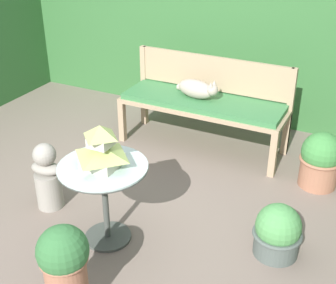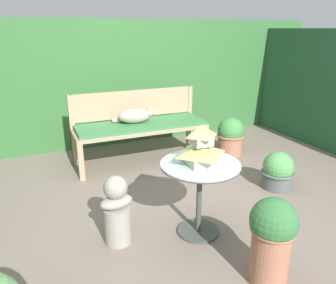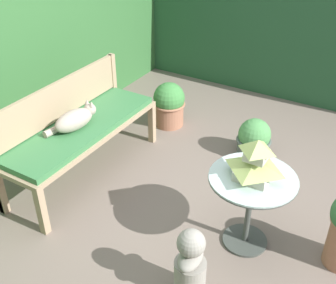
{
  "view_description": "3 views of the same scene",
  "coord_description": "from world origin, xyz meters",
  "px_view_note": "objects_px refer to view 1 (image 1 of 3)",
  "views": [
    {
      "loc": [
        1.6,
        -2.65,
        2.25
      ],
      "look_at": [
        0.11,
        0.35,
        0.47
      ],
      "focal_mm": 50.0,
      "sensor_mm": 36.0,
      "label": 1
    },
    {
      "loc": [
        -1.16,
        -2.44,
        1.6
      ],
      "look_at": [
        0.0,
        0.26,
        0.58
      ],
      "focal_mm": 35.0,
      "sensor_mm": 36.0,
      "label": 2
    },
    {
      "loc": [
        -2.31,
        -1.09,
        2.4
      ],
      "look_at": [
        0.22,
        0.42,
        0.51
      ],
      "focal_mm": 45.0,
      "sensor_mm": 36.0,
      "label": 3
    }
  ],
  "objects_px": {
    "cat": "(197,89)",
    "potted_plant_bench_right": "(321,160)",
    "garden_bust": "(48,177)",
    "pagoda_birdhouse": "(101,149)",
    "patio_table": "(104,182)",
    "potted_plant_table_near": "(65,267)",
    "garden_bench": "(203,106)",
    "potted_plant_table_far": "(278,232)"
  },
  "relations": [
    {
      "from": "garden_bench",
      "to": "garden_bust",
      "type": "xyz_separation_m",
      "value": [
        -0.7,
        -1.48,
        -0.18
      ]
    },
    {
      "from": "cat",
      "to": "patio_table",
      "type": "height_order",
      "value": "cat"
    },
    {
      "from": "garden_bench",
      "to": "pagoda_birdhouse",
      "type": "height_order",
      "value": "pagoda_birdhouse"
    },
    {
      "from": "pagoda_birdhouse",
      "to": "potted_plant_bench_right",
      "type": "xyz_separation_m",
      "value": [
        1.24,
        1.42,
        -0.5
      ]
    },
    {
      "from": "potted_plant_table_far",
      "to": "potted_plant_table_near",
      "type": "relative_size",
      "value": 0.65
    },
    {
      "from": "garden_bench",
      "to": "pagoda_birdhouse",
      "type": "bearing_deg",
      "value": -92.3
    },
    {
      "from": "patio_table",
      "to": "pagoda_birdhouse",
      "type": "height_order",
      "value": "pagoda_birdhouse"
    },
    {
      "from": "garden_bench",
      "to": "pagoda_birdhouse",
      "type": "xyz_separation_m",
      "value": [
        -0.07,
        -1.62,
        0.3
      ]
    },
    {
      "from": "cat",
      "to": "garden_bust",
      "type": "relative_size",
      "value": 0.85
    },
    {
      "from": "garden_bench",
      "to": "garden_bust",
      "type": "height_order",
      "value": "garden_bust"
    },
    {
      "from": "garden_bust",
      "to": "potted_plant_table_far",
      "type": "distance_m",
      "value": 1.81
    },
    {
      "from": "cat",
      "to": "potted_plant_bench_right",
      "type": "relative_size",
      "value": 0.97
    },
    {
      "from": "potted_plant_table_near",
      "to": "garden_bust",
      "type": "bearing_deg",
      "value": 134.63
    },
    {
      "from": "patio_table",
      "to": "garden_bust",
      "type": "xyz_separation_m",
      "value": [
        -0.64,
        0.14,
        -0.22
      ]
    },
    {
      "from": "patio_table",
      "to": "potted_plant_table_far",
      "type": "distance_m",
      "value": 1.25
    },
    {
      "from": "potted_plant_bench_right",
      "to": "cat",
      "type": "bearing_deg",
      "value": 170.61
    },
    {
      "from": "cat",
      "to": "potted_plant_bench_right",
      "type": "distance_m",
      "value": 1.31
    },
    {
      "from": "garden_bench",
      "to": "potted_plant_bench_right",
      "type": "distance_m",
      "value": 1.21
    },
    {
      "from": "cat",
      "to": "potted_plant_table_near",
      "type": "xyz_separation_m",
      "value": [
        0.16,
        -2.3,
        -0.26
      ]
    },
    {
      "from": "patio_table",
      "to": "pagoda_birdhouse",
      "type": "xyz_separation_m",
      "value": [
        -0.0,
        -0.0,
        0.27
      ]
    },
    {
      "from": "garden_bench",
      "to": "potted_plant_table_far",
      "type": "height_order",
      "value": "garden_bench"
    },
    {
      "from": "potted_plant_table_far",
      "to": "potted_plant_table_near",
      "type": "height_order",
      "value": "potted_plant_table_near"
    },
    {
      "from": "cat",
      "to": "garden_bust",
      "type": "xyz_separation_m",
      "value": [
        -0.64,
        -1.49,
        -0.34
      ]
    },
    {
      "from": "potted_plant_table_near",
      "to": "potted_plant_bench_right",
      "type": "distance_m",
      "value": 2.36
    },
    {
      "from": "potted_plant_table_near",
      "to": "potted_plant_table_far",
      "type": "bearing_deg",
      "value": 47.02
    },
    {
      "from": "garden_bust",
      "to": "potted_plant_bench_right",
      "type": "relative_size",
      "value": 1.13
    },
    {
      "from": "cat",
      "to": "pagoda_birdhouse",
      "type": "xyz_separation_m",
      "value": [
        0.0,
        -1.63,
        0.15
      ]
    },
    {
      "from": "pagoda_birdhouse",
      "to": "potted_plant_bench_right",
      "type": "height_order",
      "value": "pagoda_birdhouse"
    },
    {
      "from": "garden_bust",
      "to": "potted_plant_bench_right",
      "type": "height_order",
      "value": "garden_bust"
    },
    {
      "from": "patio_table",
      "to": "pagoda_birdhouse",
      "type": "bearing_deg",
      "value": -90.9
    },
    {
      "from": "cat",
      "to": "pagoda_birdhouse",
      "type": "height_order",
      "value": "pagoda_birdhouse"
    },
    {
      "from": "patio_table",
      "to": "pagoda_birdhouse",
      "type": "distance_m",
      "value": 0.27
    },
    {
      "from": "patio_table",
      "to": "potted_plant_table_far",
      "type": "xyz_separation_m",
      "value": [
        1.15,
        0.39,
        -0.3
      ]
    },
    {
      "from": "garden_bench",
      "to": "potted_plant_table_near",
      "type": "relative_size",
      "value": 2.64
    },
    {
      "from": "patio_table",
      "to": "garden_bust",
      "type": "bearing_deg",
      "value": 167.68
    },
    {
      "from": "pagoda_birdhouse",
      "to": "garden_bench",
      "type": "bearing_deg",
      "value": 87.7
    },
    {
      "from": "pagoda_birdhouse",
      "to": "garden_bust",
      "type": "xyz_separation_m",
      "value": [
        -0.64,
        0.14,
        -0.48
      ]
    },
    {
      "from": "garden_bust",
      "to": "potted_plant_bench_right",
      "type": "bearing_deg",
      "value": 27.17
    },
    {
      "from": "cat",
      "to": "potted_plant_bench_right",
      "type": "bearing_deg",
      "value": 0.23
    },
    {
      "from": "cat",
      "to": "garden_bust",
      "type": "bearing_deg",
      "value": -103.55
    },
    {
      "from": "pagoda_birdhouse",
      "to": "potted_plant_table_near",
      "type": "relative_size",
      "value": 0.51
    },
    {
      "from": "garden_bust",
      "to": "potted_plant_table_far",
      "type": "relative_size",
      "value": 1.43
    }
  ]
}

